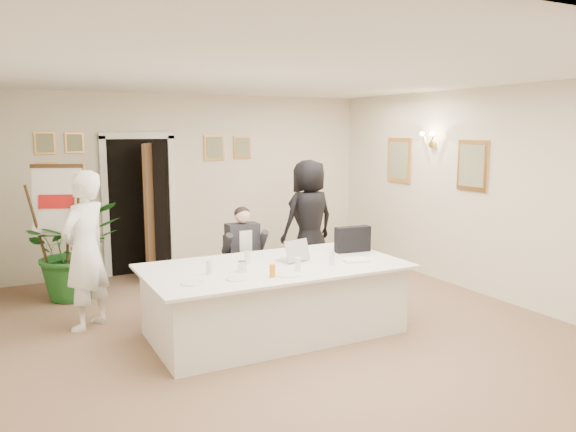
# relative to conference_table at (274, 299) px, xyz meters

# --- Properties ---
(floor) EXTENTS (7.00, 7.00, 0.00)m
(floor) POSITION_rel_conference_table_xyz_m (0.20, -0.09, -0.39)
(floor) COLOR brown
(floor) RESTS_ON ground
(ceiling) EXTENTS (6.00, 7.00, 0.02)m
(ceiling) POSITION_rel_conference_table_xyz_m (0.20, -0.09, 2.41)
(ceiling) COLOR white
(ceiling) RESTS_ON wall_back
(wall_back) EXTENTS (6.00, 0.10, 2.80)m
(wall_back) POSITION_rel_conference_table_xyz_m (0.20, 3.41, 1.01)
(wall_back) COLOR beige
(wall_back) RESTS_ON floor
(wall_right) EXTENTS (0.10, 7.00, 2.80)m
(wall_right) POSITION_rel_conference_table_xyz_m (3.20, -0.09, 1.01)
(wall_right) COLOR beige
(wall_right) RESTS_ON floor
(doorway) EXTENTS (1.14, 0.86, 2.20)m
(doorway) POSITION_rel_conference_table_xyz_m (-0.68, 3.23, 0.65)
(doorway) COLOR black
(doorway) RESTS_ON floor
(pictures_back_wall) EXTENTS (3.40, 0.06, 0.80)m
(pictures_back_wall) POSITION_rel_conference_table_xyz_m (-0.60, 3.38, 1.46)
(pictures_back_wall) COLOR #E2A04D
(pictures_back_wall) RESTS_ON wall_back
(pictures_right_wall) EXTENTS (0.06, 2.20, 0.80)m
(pictures_right_wall) POSITION_rel_conference_table_xyz_m (3.17, 1.11, 1.36)
(pictures_right_wall) COLOR #E2A04D
(pictures_right_wall) RESTS_ON wall_right
(wall_sconce) EXTENTS (0.20, 0.30, 0.24)m
(wall_sconce) POSITION_rel_conference_table_xyz_m (3.10, 1.11, 1.71)
(wall_sconce) COLOR #B5983A
(wall_sconce) RESTS_ON wall_right
(conference_table) EXTENTS (2.82, 1.50, 0.78)m
(conference_table) POSITION_rel_conference_table_xyz_m (0.00, 0.00, 0.00)
(conference_table) COLOR silver
(conference_table) RESTS_ON floor
(seated_man) EXTENTS (0.59, 0.62, 1.30)m
(seated_man) POSITION_rel_conference_table_xyz_m (0.08, 1.06, 0.25)
(seated_man) COLOR black
(seated_man) RESTS_ON floor
(flip_chart) EXTENTS (0.64, 0.49, 1.76)m
(flip_chart) POSITION_rel_conference_table_xyz_m (-1.94, 2.36, 0.42)
(flip_chart) COLOR #31210F
(flip_chart) RESTS_ON floor
(standing_man) EXTENTS (0.77, 0.76, 1.80)m
(standing_man) POSITION_rel_conference_table_xyz_m (-1.81, 1.11, 0.51)
(standing_man) COLOR white
(standing_man) RESTS_ON floor
(standing_woman) EXTENTS (0.96, 0.70, 1.80)m
(standing_woman) POSITION_rel_conference_table_xyz_m (1.50, 1.91, 0.51)
(standing_woman) COLOR black
(standing_woman) RESTS_ON floor
(potted_palm) EXTENTS (1.28, 1.14, 1.32)m
(potted_palm) POSITION_rel_conference_table_xyz_m (-1.80, 2.41, 0.27)
(potted_palm) COLOR #206022
(potted_palm) RESTS_ON floor
(laptop) EXTENTS (0.39, 0.41, 0.28)m
(laptop) POSITION_rel_conference_table_xyz_m (0.28, 0.10, 0.52)
(laptop) COLOR #B7BABC
(laptop) RESTS_ON conference_table
(laptop_bag) EXTENTS (0.45, 0.16, 0.31)m
(laptop_bag) POSITION_rel_conference_table_xyz_m (1.13, 0.17, 0.54)
(laptop_bag) COLOR black
(laptop_bag) RESTS_ON conference_table
(paper_stack) EXTENTS (0.31, 0.25, 0.03)m
(paper_stack) POSITION_rel_conference_table_xyz_m (0.88, -0.27, 0.40)
(paper_stack) COLOR white
(paper_stack) RESTS_ON conference_table
(plate_left) EXTENTS (0.25, 0.25, 0.01)m
(plate_left) POSITION_rel_conference_table_xyz_m (-1.03, -0.33, 0.39)
(plate_left) COLOR white
(plate_left) RESTS_ON conference_table
(plate_mid) EXTENTS (0.23, 0.23, 0.01)m
(plate_mid) POSITION_rel_conference_table_xyz_m (-0.59, -0.38, 0.39)
(plate_mid) COLOR white
(plate_mid) RESTS_ON conference_table
(plate_near) EXTENTS (0.29, 0.29, 0.01)m
(plate_near) POSITION_rel_conference_table_xyz_m (-0.07, -0.47, 0.39)
(plate_near) COLOR white
(plate_near) RESTS_ON conference_table
(glass_a) EXTENTS (0.08, 0.08, 0.14)m
(glass_a) POSITION_rel_conference_table_xyz_m (-0.76, -0.05, 0.45)
(glass_a) COLOR silver
(glass_a) RESTS_ON conference_table
(glass_b) EXTENTS (0.06, 0.06, 0.14)m
(glass_b) POSITION_rel_conference_table_xyz_m (0.11, -0.35, 0.45)
(glass_b) COLOR silver
(glass_b) RESTS_ON conference_table
(glass_c) EXTENTS (0.06, 0.06, 0.14)m
(glass_c) POSITION_rel_conference_table_xyz_m (0.58, -0.26, 0.45)
(glass_c) COLOR silver
(glass_c) RESTS_ON conference_table
(glass_d) EXTENTS (0.08, 0.08, 0.14)m
(glass_d) POSITION_rel_conference_table_xyz_m (-0.24, 0.18, 0.45)
(glass_d) COLOR silver
(glass_d) RESTS_ON conference_table
(oj_glass) EXTENTS (0.07, 0.07, 0.13)m
(oj_glass) POSITION_rel_conference_table_xyz_m (-0.24, -0.46, 0.45)
(oj_glass) COLOR orange
(oj_glass) RESTS_ON conference_table
(steel_jug) EXTENTS (0.11, 0.11, 0.11)m
(steel_jug) POSITION_rel_conference_table_xyz_m (-0.42, -0.11, 0.44)
(steel_jug) COLOR silver
(steel_jug) RESTS_ON conference_table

